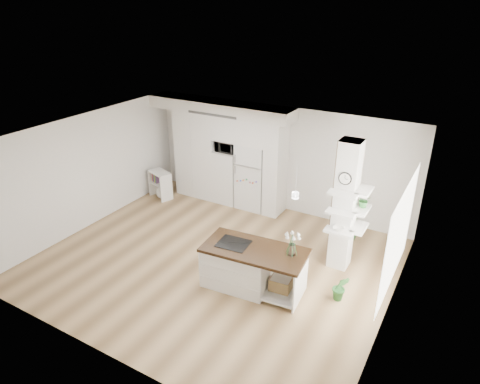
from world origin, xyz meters
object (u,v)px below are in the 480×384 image
object	(u,v)px
kitchen_island	(244,265)
floor_plant_a	(340,288)
refrigerator	(253,176)
bookshelf	(161,187)

from	to	relation	value
kitchen_island	floor_plant_a	bearing A→B (deg)	10.40
refrigerator	floor_plant_a	world-z (taller)	refrigerator
kitchen_island	bookshelf	bearing A→B (deg)	144.48
refrigerator	bookshelf	bearing A→B (deg)	-162.32
kitchen_island	bookshelf	size ratio (longest dim) A/B	2.63
bookshelf	refrigerator	bearing A→B (deg)	36.49
kitchen_island	bookshelf	xyz separation A→B (m)	(-3.90, 2.29, -0.13)
kitchen_island	bookshelf	distance (m)	4.52
bookshelf	floor_plant_a	distance (m)	5.93
kitchen_island	floor_plant_a	xyz separation A→B (m)	(1.75, 0.49, -0.19)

